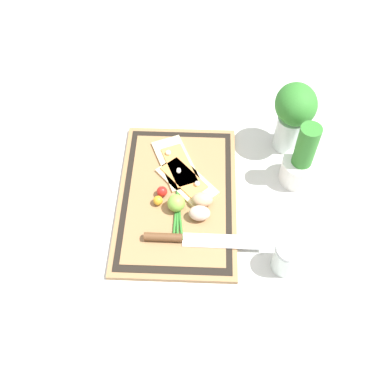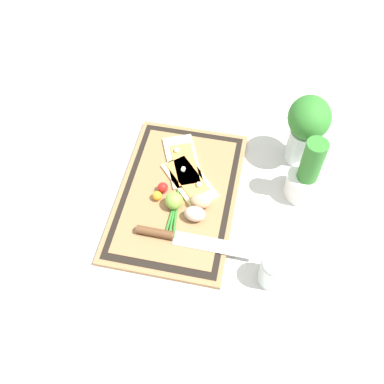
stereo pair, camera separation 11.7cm
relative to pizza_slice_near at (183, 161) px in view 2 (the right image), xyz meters
The scene contains 14 objects.
ground_plane 0.11m from the pizza_slice_near, ahead, with size 6.00×6.00×0.00m, color silver.
cutting_board 0.11m from the pizza_slice_near, ahead, with size 0.50×0.33×0.02m.
pizza_slice_near is the anchor object (origin of this frame).
pizza_slice_far 0.07m from the pizza_slice_near, 28.08° to the left, with size 0.19×0.19×0.02m.
knife 0.25m from the pizza_slice_near, ahead, with size 0.04×0.31×0.02m.
egg_brown 0.16m from the pizza_slice_near, 30.16° to the left, with size 0.04×0.06×0.04m, color tan.
egg_pink 0.19m from the pizza_slice_near, 22.11° to the left, with size 0.04×0.06×0.04m, color beige.
lime 0.15m from the pizza_slice_near, ahead, with size 0.05×0.05×0.05m, color #7FB742.
cherry_tomato_red 0.12m from the pizza_slice_near, 15.84° to the right, with size 0.03×0.03×0.03m, color red.
cherry_tomato_yellow 0.14m from the pizza_slice_near, 16.53° to the right, with size 0.03×0.03×0.03m, color gold.
scallion_bunch 0.10m from the pizza_slice_near, ahead, with size 0.31×0.05×0.01m.
herb_pot 0.35m from the pizza_slice_near, 85.87° to the left, with size 0.10×0.10×0.21m.
sauce_jar 0.42m from the pizza_slice_near, 43.78° to the left, with size 0.07×0.07×0.09m.
herb_glass 0.36m from the pizza_slice_near, 107.46° to the left, with size 0.13×0.12×0.22m.
Camera 2 is at (0.69, 0.18, 1.04)m, focal length 42.00 mm.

